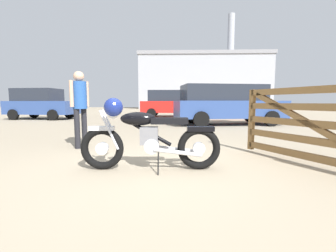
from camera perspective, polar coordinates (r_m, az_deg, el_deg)
ground_plane at (r=3.56m, az=-2.53°, el=-10.38°), size 80.00×80.00×0.00m
vintage_motorcycle at (r=3.36m, az=-5.36°, el=-2.79°), size 2.08×0.73×1.07m
timber_gate at (r=4.02m, az=35.80°, el=0.59°), size 1.37×2.27×1.60m
bystander at (r=5.28m, az=-21.26°, el=5.78°), size 0.30×0.41×1.66m
pale_sedan_back at (r=15.45m, az=0.32°, el=5.71°), size 3.90×1.83×1.78m
white_estate_far at (r=15.62m, az=17.32°, el=5.15°), size 4.45×2.53×1.67m
red_hatchback_near at (r=10.39m, az=14.47°, el=5.49°), size 4.94×2.58×1.74m
blue_hatchback_right at (r=15.35m, az=-29.28°, el=4.94°), size 4.02×2.06×1.78m
industrial_building at (r=39.56m, az=8.30°, el=10.58°), size 19.86×13.18×15.39m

